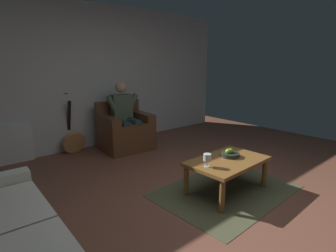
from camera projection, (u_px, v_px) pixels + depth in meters
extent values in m
plane|color=brown|center=(231.00, 208.00, 2.98)|extent=(7.47, 7.47, 0.00)
cube|color=silver|center=(93.00, 77.00, 5.00)|extent=(6.16, 0.06, 2.57)
cube|color=#494A31|center=(226.00, 191.00, 3.38)|extent=(1.73, 1.27, 0.01)
cube|color=brown|center=(126.00, 138.00, 4.95)|extent=(0.90, 0.79, 0.40)
cube|color=brown|center=(127.00, 125.00, 4.85)|extent=(0.56, 0.65, 0.10)
cube|color=brown|center=(142.00, 119.00, 5.07)|extent=(0.23, 0.74, 0.24)
cube|color=brown|center=(108.00, 124.00, 4.69)|extent=(0.23, 0.74, 0.24)
cube|color=brown|center=(118.00, 113.00, 5.09)|extent=(0.85, 0.19, 0.46)
cube|color=#4A5B46|center=(122.00, 108.00, 4.93)|extent=(0.38, 0.21, 0.48)
sphere|color=tan|center=(121.00, 87.00, 4.85)|extent=(0.21, 0.21, 0.21)
cylinder|color=#293C40|center=(133.00, 121.00, 4.89)|extent=(0.16, 0.42, 0.13)
cylinder|color=#293C40|center=(139.00, 138.00, 4.78)|extent=(0.13, 0.13, 0.50)
cylinder|color=#4A5B46|center=(133.00, 101.00, 4.99)|extent=(0.21, 0.11, 0.29)
cylinder|color=#293C40|center=(122.00, 123.00, 4.76)|extent=(0.16, 0.42, 0.13)
cylinder|color=#293C40|center=(128.00, 140.00, 4.66)|extent=(0.13, 0.13, 0.50)
cylinder|color=#4A5B46|center=(112.00, 103.00, 4.75)|extent=(0.21, 0.11, 0.29)
cube|color=brown|center=(227.00, 161.00, 3.29)|extent=(1.01, 0.65, 0.04)
cylinder|color=brown|center=(264.00, 173.00, 3.45)|extent=(0.06, 0.06, 0.37)
cylinder|color=brown|center=(222.00, 196.00, 2.86)|extent=(0.06, 0.06, 0.37)
cylinder|color=brown|center=(230.00, 162.00, 3.82)|extent=(0.06, 0.06, 0.37)
cylinder|color=brown|center=(186.00, 181.00, 3.23)|extent=(0.06, 0.06, 0.37)
cylinder|color=#BB8149|center=(74.00, 142.00, 4.75)|extent=(0.39, 0.20, 0.40)
cylinder|color=black|center=(75.00, 142.00, 4.71)|extent=(0.11, 0.03, 0.11)
cube|color=black|center=(69.00, 116.00, 4.74)|extent=(0.05, 0.17, 0.54)
cube|color=black|center=(66.00, 97.00, 4.73)|extent=(0.07, 0.07, 0.14)
cube|color=white|center=(15.00, 145.00, 4.27)|extent=(0.52, 0.06, 0.58)
cylinder|color=silver|center=(207.00, 166.00, 3.06)|extent=(0.07, 0.07, 0.01)
cylinder|color=silver|center=(207.00, 163.00, 3.05)|extent=(0.01, 0.01, 0.07)
cylinder|color=silver|center=(207.00, 157.00, 3.04)|extent=(0.09, 0.09, 0.08)
cylinder|color=#590C19|center=(207.00, 159.00, 3.04)|extent=(0.08, 0.08, 0.03)
cylinder|color=#262C24|center=(230.00, 155.00, 3.39)|extent=(0.23, 0.23, 0.05)
sphere|color=#83AB29|center=(228.00, 152.00, 3.36)|extent=(0.07, 0.07, 0.07)
sphere|color=#78AC27|center=(231.00, 151.00, 3.38)|extent=(0.07, 0.07, 0.07)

